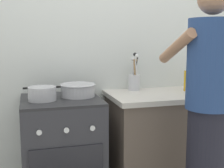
# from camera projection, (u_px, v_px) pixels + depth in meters

# --- Properties ---
(back_wall) EXTENTS (3.20, 0.10, 2.50)m
(back_wall) POSITION_uv_depth(u_px,v_px,m) (116.00, 50.00, 2.72)
(back_wall) COLOR silver
(back_wall) RESTS_ON ground
(countertop) EXTENTS (1.00, 0.60, 0.90)m
(countertop) POSITION_uv_depth(u_px,v_px,m) (166.00, 143.00, 2.60)
(countertop) COLOR brown
(countertop) RESTS_ON ground
(stove_range) EXTENTS (0.60, 0.62, 0.90)m
(stove_range) POSITION_uv_depth(u_px,v_px,m) (62.00, 154.00, 2.36)
(stove_range) COLOR #2D2D33
(stove_range) RESTS_ON ground
(pot) EXTENTS (0.27, 0.21, 0.10)m
(pot) POSITION_uv_depth(u_px,v_px,m) (42.00, 94.00, 2.21)
(pot) COLOR #B2B2B7
(pot) RESTS_ON stove_range
(mixing_bowl) EXTENTS (0.28, 0.28, 0.10)m
(mixing_bowl) POSITION_uv_depth(u_px,v_px,m) (78.00, 90.00, 2.36)
(mixing_bowl) COLOR #B7B7BC
(mixing_bowl) RESTS_ON stove_range
(utensil_crock) EXTENTS (0.10, 0.10, 0.33)m
(utensil_crock) POSITION_uv_depth(u_px,v_px,m) (134.00, 79.00, 2.64)
(utensil_crock) COLOR silver
(utensil_crock) RESTS_ON countertop
(oil_bottle) EXTENTS (0.07, 0.07, 0.23)m
(oil_bottle) POSITION_uv_depth(u_px,v_px,m) (188.00, 80.00, 2.61)
(oil_bottle) COLOR gold
(oil_bottle) RESTS_ON countertop
(person) EXTENTS (0.41, 0.50, 1.70)m
(person) POSITION_uv_depth(u_px,v_px,m) (208.00, 114.00, 1.96)
(person) COLOR black
(person) RESTS_ON ground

